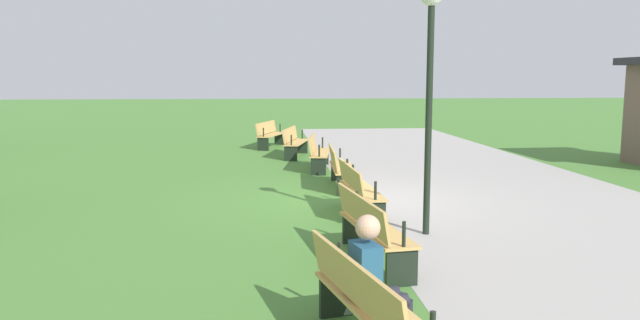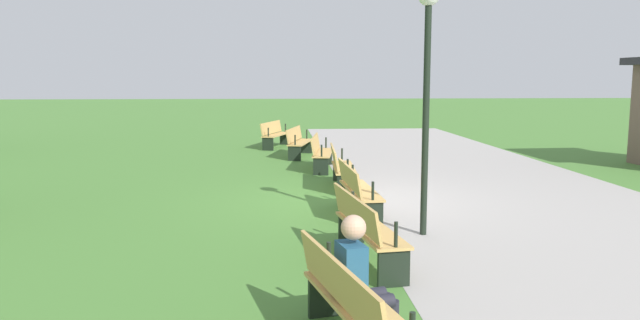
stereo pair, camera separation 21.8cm
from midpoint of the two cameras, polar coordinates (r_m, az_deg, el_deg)
The scene contains 11 objects.
ground_plane at distance 11.64m, azimuth 3.69°, elevation -3.88°, with size 120.00×120.00×0.00m, color #477A33.
path_paving at distance 12.41m, azimuth 17.72°, elevation -3.48°, with size 33.20×6.14×0.01m, color #A39E99.
bench_0 at distance 20.51m, azimuth -4.07°, elevation 2.55°, with size 2.02×1.08×0.89m.
bench_1 at distance 17.98m, azimuth -1.75°, elevation 1.82°, with size 2.03×0.91×0.89m.
bench_2 at distance 15.42m, azimuth 0.45°, elevation 0.83°, with size 2.02×0.74×0.89m.
bench_3 at distance 12.84m, azimuth 2.47°, elevation -0.59°, with size 1.99×0.56×0.89m.
bench_4 at distance 10.24m, azimuth 4.15°, elevation -2.75°, with size 1.99×0.56×0.89m.
bench_5 at distance 7.65m, azimuth 5.17°, elevation -6.40°, with size 2.02×0.74×0.89m.
bench_6 at distance 5.12m, azimuth 4.44°, elevation -13.68°, with size 2.03×0.91×0.89m.
person_seated at distance 5.28m, azimuth 5.19°, elevation -11.21°, with size 0.42×0.57×1.20m.
lamp_post at distance 8.95m, azimuth 10.98°, elevation 9.33°, with size 0.32×0.32×3.72m.
Camera 2 is at (11.30, -1.44, 2.35)m, focal length 33.25 mm.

